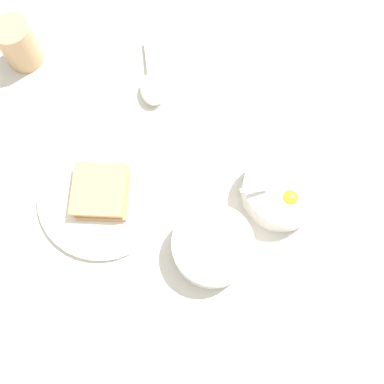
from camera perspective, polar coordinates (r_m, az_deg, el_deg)
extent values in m
plane|color=beige|center=(0.80, -5.57, 4.83)|extent=(3.00, 3.00, 0.00)
cylinder|color=white|center=(0.76, 11.43, 0.28)|extent=(0.13, 0.13, 0.05)
cylinder|color=white|center=(0.75, 11.56, 0.49)|extent=(0.11, 0.11, 0.02)
ellipsoid|color=yellow|center=(0.73, 12.36, -0.70)|extent=(0.03, 0.03, 0.01)
cylinder|color=black|center=(0.74, 12.78, 0.44)|extent=(0.04, 0.04, 0.00)
ellipsoid|color=silver|center=(0.73, 10.75, 0.61)|extent=(0.03, 0.02, 0.01)
cube|color=silver|center=(0.70, 7.93, 0.32)|extent=(0.05, 0.01, 0.03)
cylinder|color=white|center=(0.78, -11.17, -0.49)|extent=(0.22, 0.22, 0.01)
cylinder|color=white|center=(0.77, -11.25, -0.35)|extent=(0.16, 0.16, 0.00)
cube|color=tan|center=(0.76, -11.21, -0.19)|extent=(0.11, 0.11, 0.01)
cube|color=tan|center=(0.75, -11.78, 0.32)|extent=(0.11, 0.11, 0.01)
ellipsoid|color=white|center=(0.84, -4.98, 12.84)|extent=(0.06, 0.07, 0.03)
cube|color=white|center=(0.88, -5.35, 16.29)|extent=(0.03, 0.08, 0.01)
cylinder|color=white|center=(0.72, 2.62, -6.92)|extent=(0.13, 0.13, 0.05)
cylinder|color=white|center=(0.71, 2.67, -6.70)|extent=(0.11, 0.11, 0.01)
cylinder|color=tan|center=(0.91, -21.18, 17.11)|extent=(0.07, 0.07, 0.09)
cylinder|color=#472B16|center=(0.88, -21.98, 18.33)|extent=(0.05, 0.05, 0.01)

